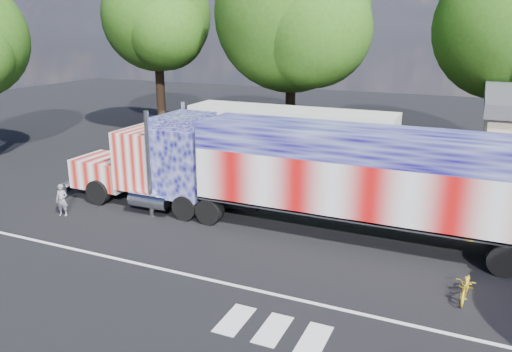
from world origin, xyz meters
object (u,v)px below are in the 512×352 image
at_px(tree_ne_a, 510,28).
at_px(woman, 62,200).
at_px(semi_truck, 309,173).
at_px(bicycle, 466,287).
at_px(tree_nw_a, 158,17).
at_px(tree_n_mid, 294,15).
at_px(coach_bus, 290,138).

bearing_deg(tree_ne_a, woman, -132.79).
xyz_separation_m(semi_truck, bicycle, (6.32, -3.40, -2.03)).
distance_m(tree_nw_a, tree_ne_a, 24.59).
height_order(woman, tree_nw_a, tree_nw_a).
xyz_separation_m(bicycle, tree_ne_a, (0.90, 19.60, 7.67)).
distance_m(semi_truck, tree_nw_a, 23.75).
relative_size(woman, tree_n_mid, 0.10).
xyz_separation_m(tree_nw_a, tree_ne_a, (24.55, 1.29, -0.80)).
bearing_deg(tree_nw_a, coach_bus, -25.63).
bearing_deg(tree_n_mid, coach_bus, -71.16).
relative_size(woman, tree_ne_a, 0.12).
height_order(semi_truck, tree_ne_a, tree_ne_a).
bearing_deg(woman, tree_nw_a, 93.55).
bearing_deg(semi_truck, coach_bus, 115.09).
height_order(semi_truck, woman, semi_truck).
relative_size(semi_truck, tree_nw_a, 1.70).
distance_m(woman, tree_n_mid, 20.08).
bearing_deg(tree_n_mid, tree_ne_a, 6.27).
bearing_deg(woman, bicycle, -18.35).
xyz_separation_m(coach_bus, bicycle, (10.31, -11.92, -1.44)).
xyz_separation_m(semi_truck, coach_bus, (-3.99, 8.52, -0.59)).
bearing_deg(tree_nw_a, semi_truck, -40.73).
relative_size(coach_bus, bicycle, 7.71).
bearing_deg(bicycle, tree_n_mid, 129.75).
height_order(semi_truck, coach_bus, semi_truck).
relative_size(coach_bus, tree_ne_a, 0.99).
bearing_deg(tree_nw_a, tree_ne_a, 3.01).
xyz_separation_m(semi_truck, tree_nw_a, (-17.32, 14.91, 6.44)).
distance_m(coach_bus, bicycle, 15.82).
bearing_deg(bicycle, coach_bus, 136.19).
distance_m(coach_bus, tree_ne_a, 14.95).
distance_m(semi_truck, coach_bus, 9.42).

